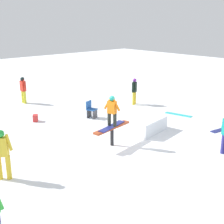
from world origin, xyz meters
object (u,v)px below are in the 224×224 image
(loose_snowboard_navy, at_px, (223,129))
(main_rider_on_rail, at_px, (112,112))
(loose_snowboard_cyan, at_px, (178,115))
(folding_chair, at_px, (91,110))
(bystander_yellow, at_px, (2,152))
(rail_feature, at_px, (112,130))
(bystander_black, at_px, (134,90))
(bystander_red, at_px, (23,89))
(backpack_on_snow, at_px, (35,118))

(loose_snowboard_navy, bearing_deg, main_rider_on_rail, 166.47)
(loose_snowboard_cyan, bearing_deg, loose_snowboard_navy, -19.93)
(main_rider_on_rail, xyz_separation_m, folding_chair, (-1.64, -3.39, -0.98))
(loose_snowboard_cyan, bearing_deg, bystander_yellow, -100.33)
(rail_feature, height_order, main_rider_on_rail, main_rider_on_rail)
(bystander_black, bearing_deg, loose_snowboard_cyan, -115.39)
(bystander_yellow, height_order, loose_snowboard_cyan, bystander_yellow)
(folding_chair, bearing_deg, loose_snowboard_navy, -75.08)
(bystander_yellow, xyz_separation_m, loose_snowboard_navy, (-9.41, 2.30, -0.91))
(bystander_red, distance_m, folding_chair, 5.17)
(loose_snowboard_cyan, distance_m, backpack_on_snow, 7.39)
(bystander_yellow, relative_size, bystander_red, 1.04)
(main_rider_on_rail, bearing_deg, loose_snowboard_cyan, 171.74)
(loose_snowboard_navy, bearing_deg, loose_snowboard_cyan, 91.66)
(bystander_yellow, distance_m, bystander_black, 10.18)
(rail_feature, xyz_separation_m, main_rider_on_rail, (0.00, 0.00, 0.74))
(bystander_black, bearing_deg, main_rider_on_rail, -173.10)
(main_rider_on_rail, bearing_deg, bystander_yellow, -18.85)
(backpack_on_snow, bearing_deg, main_rider_on_rail, -134.38)
(bystander_yellow, distance_m, folding_chair, 6.79)
(loose_snowboard_navy, height_order, backpack_on_snow, backpack_on_snow)
(bystander_red, relative_size, loose_snowboard_navy, 1.04)
(loose_snowboard_navy, xyz_separation_m, backpack_on_snow, (5.81, -6.85, 0.16))
(main_rider_on_rail, relative_size, bystander_black, 1.01)
(rail_feature, relative_size, loose_snowboard_navy, 1.29)
(bystander_red, xyz_separation_m, loose_snowboard_navy, (-4.57, 10.46, -0.88))
(bystander_yellow, height_order, bystander_black, bystander_yellow)
(bystander_black, height_order, folding_chair, bystander_black)
(rail_feature, distance_m, folding_chair, 3.77)
(rail_feature, distance_m, bystander_black, 6.41)
(backpack_on_snow, bearing_deg, loose_snowboard_cyan, -87.17)
(bystander_black, distance_m, folding_chair, 3.60)
(loose_snowboard_cyan, bearing_deg, bystander_red, -160.47)
(bystander_black, relative_size, bystander_red, 0.98)
(bystander_yellow, xyz_separation_m, bystander_black, (-9.56, -3.51, -0.05))
(loose_snowboard_navy, bearing_deg, bystander_black, 97.23)
(rail_feature, xyz_separation_m, backpack_on_snow, (0.77, -4.79, -0.49))
(bystander_yellow, height_order, backpack_on_snow, bystander_yellow)
(loose_snowboard_cyan, xyz_separation_m, loose_snowboard_navy, (0.34, 2.75, 0.00))
(bystander_yellow, distance_m, bystander_red, 9.49)
(bystander_red, bearing_deg, rail_feature, -0.72)
(main_rider_on_rail, distance_m, bystander_yellow, 4.40)
(main_rider_on_rail, distance_m, bystander_red, 8.43)
(rail_feature, distance_m, bystander_red, 8.42)
(rail_feature, relative_size, main_rider_on_rail, 1.25)
(bystander_yellow, bearing_deg, loose_snowboard_navy, -153.40)
(main_rider_on_rail, xyz_separation_m, loose_snowboard_cyan, (-5.38, -0.69, -1.38))
(rail_feature, xyz_separation_m, folding_chair, (-1.64, -3.39, -0.24))
(loose_snowboard_cyan, bearing_deg, backpack_on_snow, -136.63)
(bystander_black, xyz_separation_m, loose_snowboard_navy, (0.14, 5.81, -0.86))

